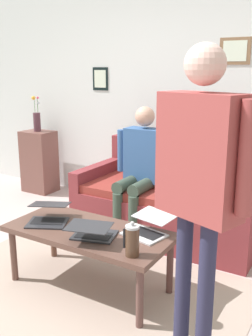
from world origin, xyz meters
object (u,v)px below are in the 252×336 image
at_px(french_press, 132,240).
at_px(person_seated, 140,165).
at_px(person_standing, 200,172).
at_px(laptop_center, 48,216).
at_px(laptop_left, 93,232).
at_px(couch, 171,203).
at_px(coffee_table, 89,236).
at_px(flower_vase, 37,120).
at_px(laptop_right, 148,228).
at_px(side_shelf, 39,161).

bearing_deg(french_press, person_seated, -63.36).
bearing_deg(person_standing, laptop_center, -12.50).
height_order(laptop_left, french_press, french_press).
bearing_deg(laptop_left, laptop_center, -8.36).
bearing_deg(couch, coffee_table, 85.30).
xyz_separation_m(laptop_left, flower_vase, (2.12, -1.71, 0.46)).
bearing_deg(person_standing, french_press, -16.62).
height_order(laptop_center, person_seated, person_seated).
bearing_deg(laptop_right, side_shelf, -30.84).
bearing_deg(person_seated, french_press, 116.64).
bearing_deg(laptop_center, couch, -109.58).
distance_m(laptop_left, person_seated, 1.19).
distance_m(laptop_center, french_press, 0.85).
distance_m(laptop_right, french_press, 0.36).
distance_m(french_press, person_standing, 0.74).
relative_size(coffee_table, french_press, 5.35).
xyz_separation_m(laptop_center, french_press, (-0.84, 0.15, 0.06)).
bearing_deg(person_seated, couch, -136.11).
xyz_separation_m(couch, french_press, (-0.38, 1.45, 0.27)).
distance_m(couch, flower_vase, 2.24).
bearing_deg(coffee_table, person_standing, 161.00).
xyz_separation_m(coffee_table, side_shelf, (2.00, -1.60, -0.00)).
distance_m(laptop_center, laptop_right, 0.79).
distance_m(laptop_left, flower_vase, 2.76).
xyz_separation_m(laptop_left, person_seated, (0.25, -1.14, 0.21)).
bearing_deg(flower_vase, couch, 170.82).
bearing_deg(laptop_center, person_standing, 167.50).
xyz_separation_m(couch, person_standing, (-0.85, 1.59, 0.81)).
xyz_separation_m(laptop_center, side_shelf, (1.64, -1.64, -0.10)).
height_order(laptop_right, side_shelf, side_shelf).
bearing_deg(flower_vase, side_shelf, -129.02).
bearing_deg(flower_vase, french_press, 144.21).
distance_m(coffee_table, french_press, 0.54).
xyz_separation_m(laptop_right, side_shelf, (2.41, -1.44, -0.10)).
distance_m(side_shelf, person_seated, 1.98).
xyz_separation_m(couch, laptop_center, (0.46, 1.30, 0.21)).
xyz_separation_m(laptop_right, french_press, (-0.07, 0.35, 0.06)).
bearing_deg(couch, laptop_center, 70.42).
distance_m(laptop_right, person_standing, 0.95).
xyz_separation_m(person_standing, person_seated, (1.09, -1.36, -0.39)).
distance_m(couch, laptop_right, 1.16).
relative_size(laptop_right, person_standing, 0.22).
xyz_separation_m(laptop_right, flower_vase, (2.41, -1.44, 0.46)).
bearing_deg(couch, side_shelf, -9.20).
bearing_deg(side_shelf, laptop_center, 135.04).
distance_m(couch, side_shelf, 2.14).
xyz_separation_m(french_press, side_shelf, (2.48, -1.79, -0.16)).
distance_m(coffee_table, side_shelf, 2.56).
distance_m(person_standing, person_seated, 1.79).
xyz_separation_m(couch, side_shelf, (2.11, -0.34, 0.11)).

